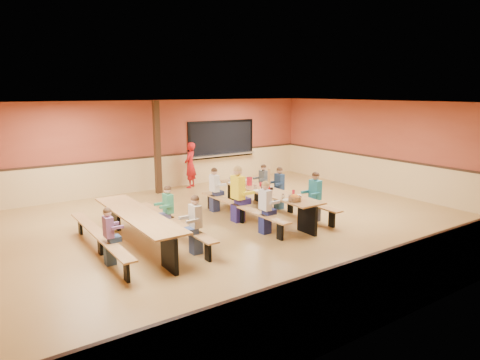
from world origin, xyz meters
TOP-DOWN VIEW (x-y plane):
  - ground at (0.00, 0.00)m, footprint 12.00×12.00m
  - room_envelope at (0.00, 0.00)m, footprint 12.04×10.04m
  - kitchen_pass_through at (2.60, 4.96)m, footprint 2.78×0.28m
  - structural_post at (-0.20, 4.40)m, footprint 0.18×0.18m
  - cafeteria_table_main at (1.01, 0.19)m, footprint 1.91×3.70m
  - cafeteria_table_second at (-2.60, 0.05)m, footprint 1.91×3.70m
  - seated_child_white_left at (0.18, -0.80)m, footprint 0.38×0.31m
  - seated_adult_yellow at (0.18, 0.33)m, footprint 0.47×0.39m
  - seated_child_grey_left at (0.18, 1.49)m, footprint 0.37×0.30m
  - seated_child_teal_right at (1.83, -0.75)m, footprint 0.40×0.33m
  - seated_child_navy_right at (1.83, 0.68)m, footprint 0.36×0.29m
  - seated_child_char_right at (1.83, 1.41)m, footprint 0.35×0.28m
  - seated_child_purple_sec at (-3.42, -0.58)m, footprint 0.33×0.27m
  - seated_child_green_sec at (-1.77, 0.29)m, footprint 0.35×0.29m
  - seated_child_tan_sec at (-1.77, -1.01)m, footprint 0.37×0.30m
  - standing_woman at (1.05, 4.55)m, footprint 0.68×0.66m
  - punch_pitcher at (0.99, 0.95)m, footprint 0.16×0.16m
  - chip_bowl at (0.85, -1.08)m, footprint 0.32×0.32m
  - napkin_dispenser at (1.00, 0.30)m, footprint 0.10×0.14m
  - condiment_mustard at (0.99, 0.22)m, footprint 0.06×0.06m
  - condiment_ketchup at (0.92, -0.01)m, footprint 0.06×0.06m
  - table_paddle at (1.10, 0.22)m, footprint 0.16×0.16m
  - place_settings at (1.01, 0.19)m, footprint 0.65×3.30m

SIDE VIEW (x-z plane):
  - ground at x=0.00m, z-range 0.00..0.00m
  - cafeteria_table_main at x=1.01m, z-range 0.16..0.90m
  - cafeteria_table_second at x=-2.60m, z-range 0.16..0.90m
  - seated_child_purple_sec at x=-3.42m, z-range 0.00..1.12m
  - seated_child_char_right at x=1.83m, z-range 0.00..1.16m
  - seated_child_green_sec at x=-1.77m, z-range 0.00..1.17m
  - seated_child_navy_right at x=1.83m, z-range 0.00..1.19m
  - seated_child_grey_left at x=0.18m, z-range 0.00..1.21m
  - seated_child_tan_sec at x=-1.77m, z-range 0.00..1.22m
  - seated_child_white_left at x=0.18m, z-range 0.00..1.24m
  - seated_child_teal_right at x=1.83m, z-range 0.00..1.27m
  - room_envelope at x=0.00m, z-range -0.82..2.20m
  - seated_adult_yellow at x=0.18m, z-range 0.00..1.42m
  - standing_woman at x=1.05m, z-range 0.00..1.57m
  - place_settings at x=1.01m, z-range 0.74..0.85m
  - napkin_dispenser at x=1.00m, z-range 0.74..0.87m
  - chip_bowl at x=0.85m, z-range 0.74..0.89m
  - condiment_mustard at x=0.99m, z-range 0.74..0.91m
  - condiment_ketchup at x=0.92m, z-range 0.74..0.91m
  - punch_pitcher at x=0.99m, z-range 0.74..0.96m
  - table_paddle at x=1.10m, z-range 0.60..1.16m
  - kitchen_pass_through at x=2.60m, z-range 0.80..2.18m
  - structural_post at x=-0.20m, z-range 0.00..3.00m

